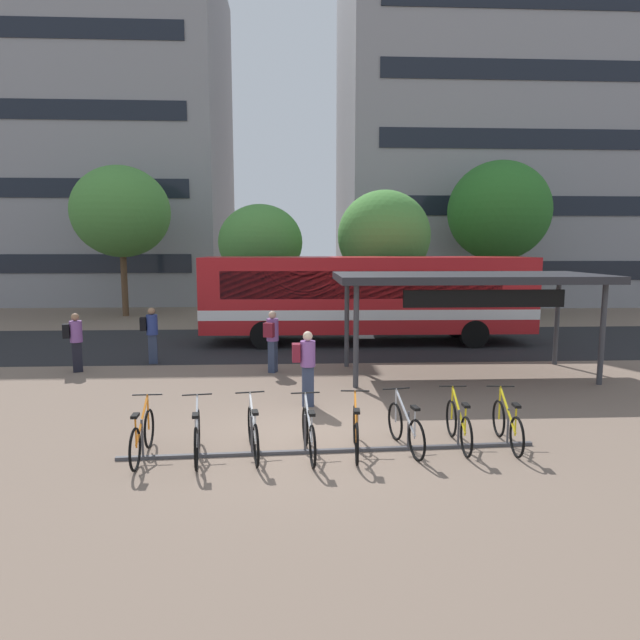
{
  "coord_description": "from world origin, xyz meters",
  "views": [
    {
      "loc": [
        -0.18,
        -9.77,
        3.58
      ],
      "look_at": [
        0.52,
        4.31,
        1.67
      ],
      "focal_mm": 30.57,
      "sensor_mm": 36.0,
      "label": 1
    }
  ],
  "objects_px": {
    "street_tree_3": "(261,243)",
    "parked_bicycle_silver_3": "(309,434)",
    "parked_bicycle_silver_1": "(197,436)",
    "commuter_black_pack_0": "(75,338)",
    "parked_bicycle_white_2": "(253,433)",
    "street_tree_2": "(384,236)",
    "commuter_maroon_pack_2": "(272,337)",
    "street_tree_0": "(499,211)",
    "commuter_maroon_pack_1": "(306,363)",
    "commuter_black_pack_3": "(151,331)",
    "parked_bicycle_orange_0": "(142,437)",
    "parked_bicycle_yellow_6": "(459,425)",
    "parked_bicycle_yellow_7": "(507,426)",
    "parked_bicycle_silver_5": "(406,428)",
    "city_bus": "(368,296)",
    "street_tree_1": "(121,212)",
    "parked_bicycle_orange_4": "(356,432)",
    "transit_shelter": "(468,280)"
  },
  "relations": [
    {
      "from": "parked_bicycle_yellow_7",
      "to": "commuter_maroon_pack_2",
      "type": "relative_size",
      "value": 0.98
    },
    {
      "from": "parked_bicycle_silver_3",
      "to": "parked_bicycle_yellow_7",
      "type": "bearing_deg",
      "value": -91.06
    },
    {
      "from": "parked_bicycle_white_2",
      "to": "street_tree_2",
      "type": "height_order",
      "value": "street_tree_2"
    },
    {
      "from": "commuter_maroon_pack_2",
      "to": "street_tree_2",
      "type": "xyz_separation_m",
      "value": [
        4.58,
        8.55,
        3.0
      ]
    },
    {
      "from": "city_bus",
      "to": "commuter_black_pack_3",
      "type": "height_order",
      "value": "city_bus"
    },
    {
      "from": "parked_bicycle_silver_3",
      "to": "parked_bicycle_yellow_7",
      "type": "xyz_separation_m",
      "value": [
        3.59,
        0.27,
        0.0
      ]
    },
    {
      "from": "parked_bicycle_orange_0",
      "to": "street_tree_0",
      "type": "relative_size",
      "value": 0.22
    },
    {
      "from": "parked_bicycle_white_2",
      "to": "commuter_black_pack_3",
      "type": "bearing_deg",
      "value": 16.01
    },
    {
      "from": "parked_bicycle_white_2",
      "to": "street_tree_1",
      "type": "relative_size",
      "value": 0.22
    },
    {
      "from": "parked_bicycle_orange_0",
      "to": "parked_bicycle_white_2",
      "type": "bearing_deg",
      "value": -89.9
    },
    {
      "from": "street_tree_0",
      "to": "street_tree_3",
      "type": "relative_size",
      "value": 1.42
    },
    {
      "from": "street_tree_1",
      "to": "street_tree_2",
      "type": "height_order",
      "value": "street_tree_1"
    },
    {
      "from": "parked_bicycle_silver_5",
      "to": "commuter_maroon_pack_2",
      "type": "bearing_deg",
      "value": 12.87
    },
    {
      "from": "parked_bicycle_silver_1",
      "to": "parked_bicycle_yellow_7",
      "type": "distance_m",
      "value": 5.49
    },
    {
      "from": "street_tree_1",
      "to": "parked_bicycle_yellow_7",
      "type": "bearing_deg",
      "value": -56.96
    },
    {
      "from": "parked_bicycle_white_2",
      "to": "street_tree_1",
      "type": "distance_m",
      "value": 21.59
    },
    {
      "from": "parked_bicycle_white_2",
      "to": "parked_bicycle_yellow_6",
      "type": "bearing_deg",
      "value": -95.99
    },
    {
      "from": "commuter_maroon_pack_2",
      "to": "street_tree_0",
      "type": "xyz_separation_m",
      "value": [
        11.06,
        12.29,
        4.33
      ]
    },
    {
      "from": "street_tree_3",
      "to": "parked_bicycle_silver_3",
      "type": "bearing_deg",
      "value": -84.04
    },
    {
      "from": "commuter_black_pack_3",
      "to": "street_tree_3",
      "type": "bearing_deg",
      "value": 62.0
    },
    {
      "from": "city_bus",
      "to": "commuter_maroon_pack_2",
      "type": "relative_size",
      "value": 6.84
    },
    {
      "from": "parked_bicycle_silver_1",
      "to": "parked_bicycle_silver_5",
      "type": "relative_size",
      "value": 1.01
    },
    {
      "from": "parked_bicycle_orange_4",
      "to": "street_tree_0",
      "type": "xyz_separation_m",
      "value": [
        9.39,
        18.52,
        4.97
      ]
    },
    {
      "from": "parked_bicycle_yellow_6",
      "to": "parked_bicycle_yellow_7",
      "type": "distance_m",
      "value": 0.88
    },
    {
      "from": "parked_bicycle_yellow_7",
      "to": "street_tree_2",
      "type": "xyz_separation_m",
      "value": [
        0.14,
        14.59,
        3.64
      ]
    },
    {
      "from": "parked_bicycle_yellow_7",
      "to": "street_tree_2",
      "type": "distance_m",
      "value": 15.04
    },
    {
      "from": "parked_bicycle_silver_3",
      "to": "parked_bicycle_orange_4",
      "type": "bearing_deg",
      "value": -89.51
    },
    {
      "from": "transit_shelter",
      "to": "street_tree_0",
      "type": "bearing_deg",
      "value": 66.42
    },
    {
      "from": "parked_bicycle_orange_0",
      "to": "street_tree_0",
      "type": "height_order",
      "value": "street_tree_0"
    },
    {
      "from": "parked_bicycle_white_2",
      "to": "street_tree_0",
      "type": "height_order",
      "value": "street_tree_0"
    },
    {
      "from": "parked_bicycle_silver_1",
      "to": "commuter_maroon_pack_1",
      "type": "relative_size",
      "value": 1.0
    },
    {
      "from": "parked_bicycle_orange_4",
      "to": "commuter_black_pack_3",
      "type": "height_order",
      "value": "commuter_black_pack_3"
    },
    {
      "from": "city_bus",
      "to": "commuter_black_pack_0",
      "type": "xyz_separation_m",
      "value": [
        -9.02,
        -4.36,
        -0.8
      ]
    },
    {
      "from": "parked_bicycle_silver_1",
      "to": "commuter_black_pack_0",
      "type": "height_order",
      "value": "commuter_black_pack_0"
    },
    {
      "from": "parked_bicycle_silver_1",
      "to": "commuter_black_pack_0",
      "type": "distance_m",
      "value": 8.12
    },
    {
      "from": "parked_bicycle_silver_1",
      "to": "street_tree_0",
      "type": "distance_m",
      "value": 22.76
    },
    {
      "from": "parked_bicycle_orange_0",
      "to": "parked_bicycle_silver_1",
      "type": "bearing_deg",
      "value": -94.35
    },
    {
      "from": "parked_bicycle_silver_5",
      "to": "street_tree_1",
      "type": "distance_m",
      "value": 22.62
    },
    {
      "from": "parked_bicycle_silver_5",
      "to": "commuter_black_pack_0",
      "type": "bearing_deg",
      "value": 41.84
    },
    {
      "from": "city_bus",
      "to": "commuter_maroon_pack_2",
      "type": "bearing_deg",
      "value": -124.61
    },
    {
      "from": "parked_bicycle_silver_3",
      "to": "commuter_maroon_pack_1",
      "type": "xyz_separation_m",
      "value": [
        0.03,
        2.95,
        0.61
      ]
    },
    {
      "from": "parked_bicycle_yellow_7",
      "to": "parked_bicycle_white_2",
      "type": "bearing_deg",
      "value": 96.27
    },
    {
      "from": "parked_bicycle_silver_1",
      "to": "commuter_maroon_pack_2",
      "type": "height_order",
      "value": "commuter_maroon_pack_2"
    },
    {
      "from": "parked_bicycle_silver_1",
      "to": "commuter_black_pack_3",
      "type": "xyz_separation_m",
      "value": [
        -2.71,
        7.73,
        0.62
      ]
    },
    {
      "from": "parked_bicycle_orange_0",
      "to": "commuter_black_pack_0",
      "type": "height_order",
      "value": "commuter_black_pack_0"
    },
    {
      "from": "parked_bicycle_orange_0",
      "to": "commuter_maroon_pack_2",
      "type": "height_order",
      "value": "commuter_maroon_pack_2"
    },
    {
      "from": "parked_bicycle_white_2",
      "to": "commuter_black_pack_0",
      "type": "relative_size",
      "value": 1.01
    },
    {
      "from": "parked_bicycle_yellow_7",
      "to": "commuter_black_pack_0",
      "type": "distance_m",
      "value": 11.94
    },
    {
      "from": "commuter_maroon_pack_2",
      "to": "parked_bicycle_yellow_6",
      "type": "bearing_deg",
      "value": -128.49
    },
    {
      "from": "parked_bicycle_silver_1",
      "to": "commuter_black_pack_0",
      "type": "relative_size",
      "value": 1.01
    }
  ]
}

